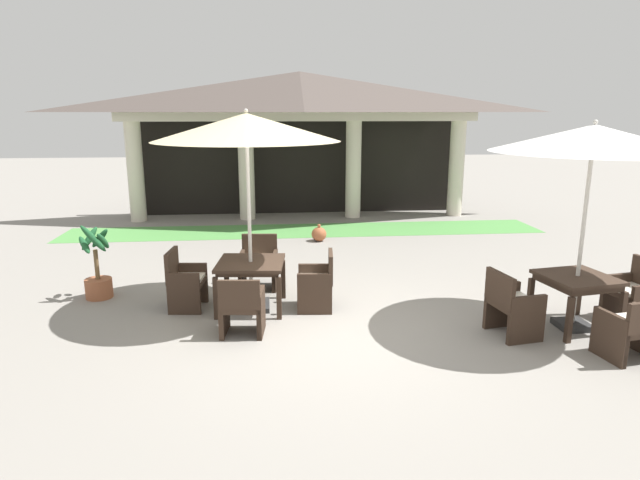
# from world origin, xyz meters

# --- Properties ---
(ground_plane) EXTENTS (60.00, 60.00, 0.00)m
(ground_plane) POSITION_xyz_m (0.00, 0.00, 0.00)
(ground_plane) COLOR gray
(background_pavilion) EXTENTS (10.15, 2.62, 3.99)m
(background_pavilion) POSITION_xyz_m (0.00, 8.34, 3.07)
(background_pavilion) COLOR beige
(background_pavilion) RESTS_ON ground
(lawn_strip) EXTENTS (11.95, 1.65, 0.01)m
(lawn_strip) POSITION_xyz_m (0.00, 6.56, 0.00)
(lawn_strip) COLOR #519347
(lawn_strip) RESTS_ON ground
(patio_table_near_foreground) EXTENTS (1.07, 1.07, 0.74)m
(patio_table_near_foreground) POSITION_xyz_m (-1.19, 1.12, 0.65)
(patio_table_near_foreground) COLOR #38281E
(patio_table_near_foreground) RESTS_ON ground
(patio_umbrella_near_foreground) EXTENTS (2.70, 2.70, 2.99)m
(patio_umbrella_near_foreground) POSITION_xyz_m (-1.19, 1.12, 2.70)
(patio_umbrella_near_foreground) COLOR #2D2D2D
(patio_umbrella_near_foreground) RESTS_ON ground
(patio_chair_near_foreground_west) EXTENTS (0.55, 0.65, 0.92)m
(patio_chair_near_foreground_west) POSITION_xyz_m (-2.20, 1.22, 0.42)
(patio_chair_near_foreground_west) COLOR #38281E
(patio_chair_near_foreground_west) RESTS_ON ground
(patio_chair_near_foreground_south) EXTENTS (0.61, 0.59, 0.83)m
(patio_chair_near_foreground_south) POSITION_xyz_m (-1.29, 0.12, 0.39)
(patio_chair_near_foreground_south) COLOR #38281E
(patio_chair_near_foreground_south) RESTS_ON ground
(patio_chair_near_foreground_east) EXTENTS (0.58, 0.63, 0.89)m
(patio_chair_near_foreground_east) POSITION_xyz_m (-0.19, 1.02, 0.41)
(patio_chair_near_foreground_east) COLOR #38281E
(patio_chair_near_foreground_east) RESTS_ON ground
(patio_chair_near_foreground_north) EXTENTS (0.68, 0.63, 0.89)m
(patio_chair_near_foreground_north) POSITION_xyz_m (-1.09, 2.13, 0.40)
(patio_chair_near_foreground_north) COLOR #38281E
(patio_chair_near_foreground_north) RESTS_ON ground
(patio_table_mid_left) EXTENTS (1.02, 1.02, 0.76)m
(patio_table_mid_left) POSITION_xyz_m (3.29, -0.10, 0.65)
(patio_table_mid_left) COLOR #38281E
(patio_table_mid_left) RESTS_ON ground
(patio_umbrella_mid_left) EXTENTS (2.62, 2.62, 2.85)m
(patio_umbrella_mid_left) POSITION_xyz_m (3.29, -0.10, 2.59)
(patio_umbrella_mid_left) COLOR #2D2D2D
(patio_umbrella_mid_left) RESTS_ON ground
(patio_chair_mid_left_south) EXTENTS (0.70, 0.64, 0.81)m
(patio_chair_mid_left_south) POSITION_xyz_m (3.45, -1.08, 0.38)
(patio_chair_mid_left_south) COLOR #38281E
(patio_chair_mid_left_south) RESTS_ON ground
(patio_chair_mid_left_west) EXTENTS (0.62, 0.71, 0.89)m
(patio_chair_mid_left_west) POSITION_xyz_m (2.31, -0.26, 0.42)
(patio_chair_mid_left_west) COLOR #38281E
(patio_chair_mid_left_west) RESTS_ON ground
(patio_chair_mid_left_east) EXTENTS (0.63, 0.68, 0.91)m
(patio_chair_mid_left_east) POSITION_xyz_m (4.27, 0.06, 0.42)
(patio_chair_mid_left_east) COLOR #38281E
(patio_chair_mid_left_east) RESTS_ON ground
(potted_palm_left_edge) EXTENTS (0.53, 0.53, 1.27)m
(potted_palm_left_edge) POSITION_xyz_m (-3.67, 1.83, 0.39)
(potted_palm_left_edge) COLOR #995638
(potted_palm_left_edge) RESTS_ON ground
(terracotta_urn) EXTENTS (0.35, 0.35, 0.41)m
(terracotta_urn) POSITION_xyz_m (0.25, 5.40, 0.17)
(terracotta_urn) COLOR #9E5633
(terracotta_urn) RESTS_ON ground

